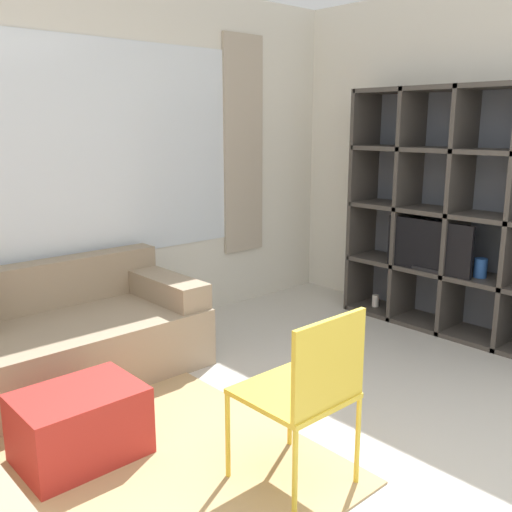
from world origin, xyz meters
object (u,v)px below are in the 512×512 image
shelving_unit (460,215)px  ottoman (80,425)px  couch_main (36,345)px  folding_chair (307,386)px

shelving_unit → ottoman: bearing=174.4°
shelving_unit → couch_main: (-2.90, 1.27, -0.68)m
couch_main → ottoman: size_ratio=3.51×
folding_chair → ottoman: bearing=-55.1°
couch_main → folding_chair: folding_chair is taller
couch_main → ottoman: 0.98m
ottoman → folding_chair: bearing=-55.1°
couch_main → shelving_unit: bearing=-23.6°
shelving_unit → couch_main: 3.24m
shelving_unit → ottoman: shelving_unit is taller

